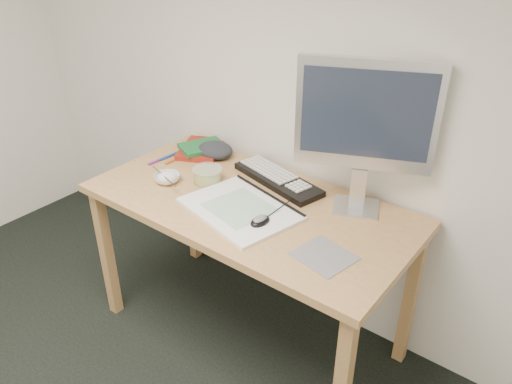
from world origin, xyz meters
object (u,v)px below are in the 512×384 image
(monitor, at_px, (366,120))
(desk, at_px, (249,218))
(sketchpad, at_px, (240,209))
(rice_bowl, at_px, (167,178))
(keyboard, at_px, (278,179))

(monitor, bearing_deg, desk, -172.38)
(sketchpad, relative_size, rice_bowl, 3.86)
(keyboard, relative_size, rice_bowl, 3.89)
(monitor, bearing_deg, rice_bowl, 178.68)
(rice_bowl, bearing_deg, desk, 12.41)
(monitor, height_order, rice_bowl, monitor)
(desk, height_order, keyboard, keyboard)
(desk, distance_m, keyboard, 0.24)
(monitor, bearing_deg, keyboard, 158.42)
(sketchpad, xyz_separation_m, keyboard, (-0.02, 0.29, 0.01))
(desk, bearing_deg, sketchpad, -78.96)
(sketchpad, xyz_separation_m, rice_bowl, (-0.41, -0.01, 0.01))
(keyboard, height_order, monitor, monitor)
(desk, bearing_deg, monitor, 31.09)
(desk, xyz_separation_m, sketchpad, (0.01, -0.08, 0.09))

